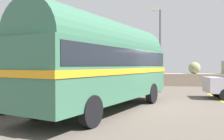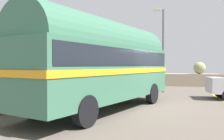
{
  "view_description": "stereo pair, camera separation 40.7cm",
  "coord_description": "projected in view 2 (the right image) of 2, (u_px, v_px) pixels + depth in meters",
  "views": [
    {
      "loc": [
        0.47,
        -10.89,
        1.84
      ],
      "look_at": [
        -1.61,
        0.23,
        1.63
      ],
      "focal_mm": 38.71,
      "sensor_mm": 36.0,
      "label": 1
    },
    {
      "loc": [
        0.86,
        -10.8,
        1.84
      ],
      "look_at": [
        -1.61,
        0.23,
        1.63
      ],
      "focal_mm": 38.71,
      "sensor_mm": 36.0,
      "label": 2
    }
  ],
  "objects": [
    {
      "name": "lamp_post",
      "position": [
        162.0,
        45.0,
        16.21
      ],
      "size": [
        0.71,
        0.82,
        5.62
      ],
      "color": "#5B5B60",
      "rests_on": "ground"
    },
    {
      "name": "ground",
      "position": [
        146.0,
        107.0,
        10.76
      ],
      "size": [
        32.0,
        26.0,
        0.02
      ],
      "color": "#5A5148"
    },
    {
      "name": "breakwater",
      "position": [
        156.0,
        78.0,
        22.29
      ],
      "size": [
        31.36,
        1.89,
        2.37
      ],
      "color": "gray",
      "rests_on": "ground"
    },
    {
      "name": "second_coach",
      "position": [
        29.0,
        61.0,
        12.07
      ],
      "size": [
        3.76,
        8.86,
        3.7
      ],
      "rotation": [
        0.0,
        0.0,
        -0.16
      ],
      "color": "black",
      "rests_on": "ground"
    },
    {
      "name": "vintage_coach",
      "position": [
        103.0,
        60.0,
        9.86
      ],
      "size": [
        5.02,
        8.9,
        3.7
      ],
      "rotation": [
        0.0,
        0.0,
        -0.32
      ],
      "color": "black",
      "rests_on": "ground"
    }
  ]
}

